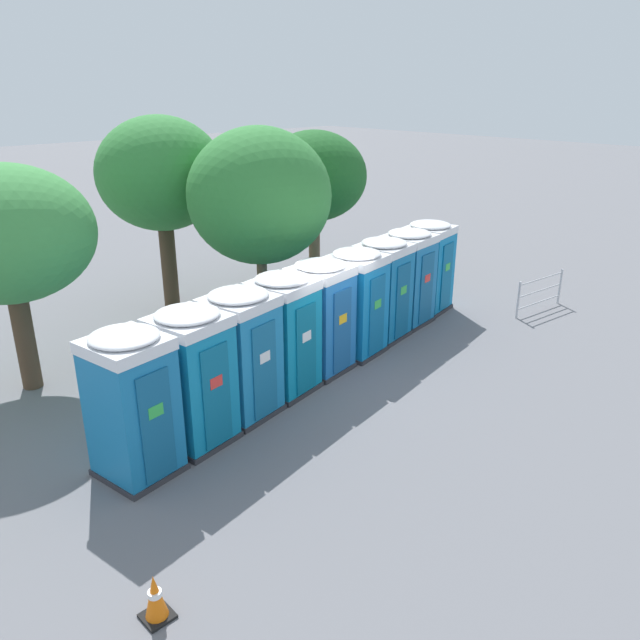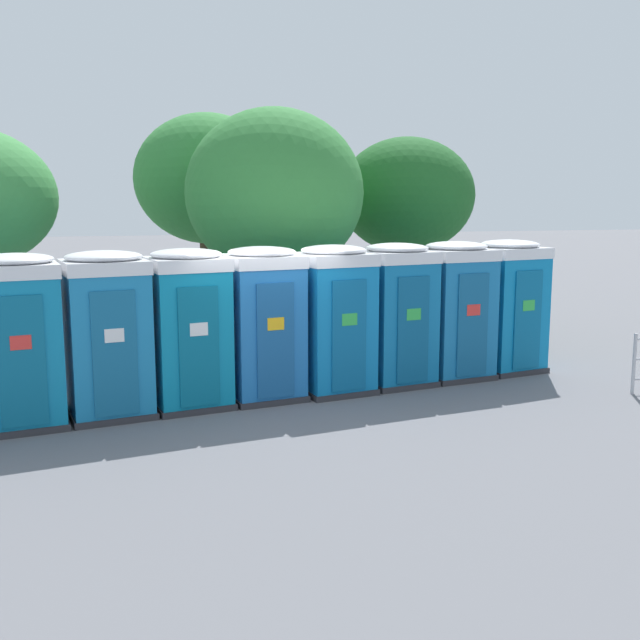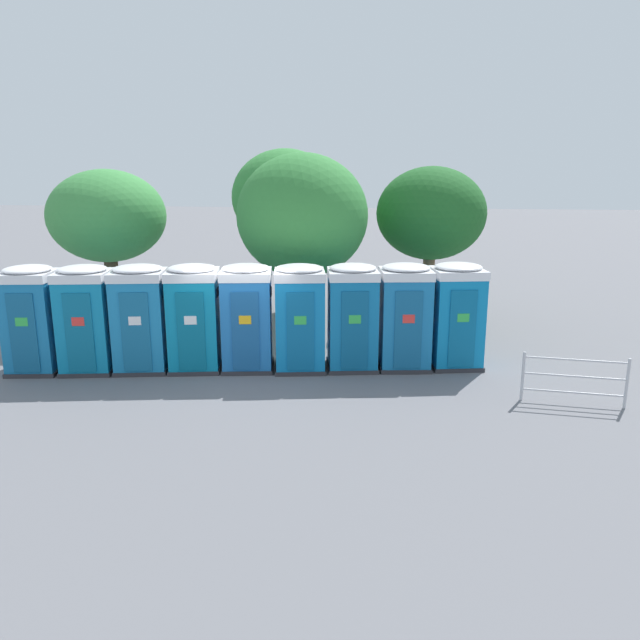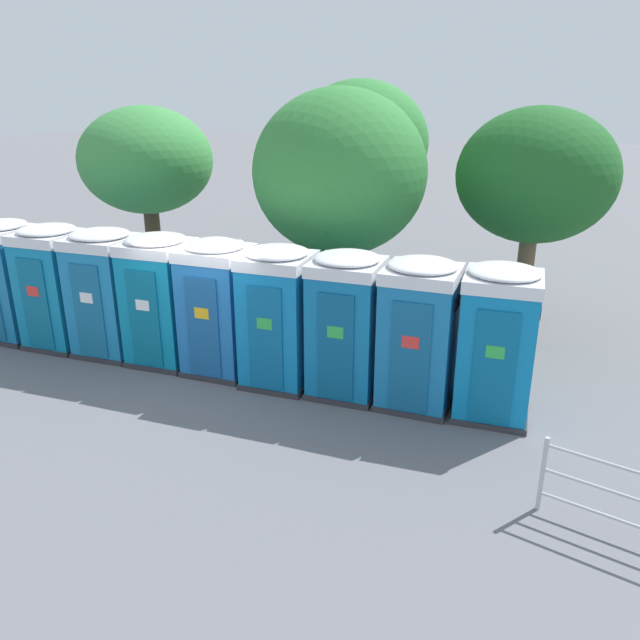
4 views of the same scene
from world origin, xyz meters
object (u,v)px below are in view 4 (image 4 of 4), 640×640
object	(u,v)px
portapotty_4	(218,307)
event_barrier	(629,500)
portapotty_5	(278,316)
portapotty_8	(497,342)
portapotty_1	(55,286)
street_tree_1	(360,144)
street_tree_2	(340,173)
portapotty_3	(161,299)
street_tree_3	(146,161)
street_tree_0	(536,177)
portapotty_0	(8,280)
portapotty_6	(346,324)
portapotty_7	(419,333)
portapotty_2	(106,292)

from	to	relation	value
portapotty_4	event_barrier	world-z (taller)	portapotty_4
portapotty_5	portapotty_8	world-z (taller)	same
portapotty_1	portapotty_4	bearing A→B (deg)	9.15
street_tree_1	street_tree_2	distance (m)	3.17
portapotty_3	street_tree_3	size ratio (longest dim) A/B	0.54
portapotty_8	street_tree_0	distance (m)	4.66
portapotty_3	street_tree_0	distance (m)	7.97
portapotty_8	street_tree_1	bearing A→B (deg)	133.43
portapotty_5	street_tree_3	world-z (taller)	street_tree_3
portapotty_4	street_tree_2	world-z (taller)	street_tree_2
street_tree_3	portapotty_3	bearing A→B (deg)	-45.52
portapotty_0	portapotty_6	distance (m)	7.53
portapotty_5	portapotty_6	distance (m)	1.26
street_tree_3	portapotty_0	bearing A→B (deg)	-89.11
portapotty_4	event_barrier	distance (m)	7.35
portapotty_6	event_barrier	bearing A→B (deg)	-21.89
portapotty_7	street_tree_2	bearing A→B (deg)	137.57
street_tree_3	street_tree_1	bearing A→B (deg)	26.37
portapotty_2	street_tree_0	bearing A→B (deg)	37.23
portapotty_6	street_tree_0	size ratio (longest dim) A/B	0.53
event_barrier	portapotty_3	bearing A→B (deg)	170.84
portapotty_7	street_tree_0	bearing A→B (deg)	79.98
portapotty_1	portapotty_8	xyz separation A→B (m)	(8.68, 1.38, -0.00)
portapotty_1	portapotty_8	bearing A→B (deg)	9.06
event_barrier	portapotty_7	bearing A→B (deg)	148.84
portapotty_4	street_tree_3	distance (m)	6.55
street_tree_0	event_barrier	xyz separation A→B (m)	(2.65, -6.46, -2.81)
street_tree_1	portapotty_5	bearing A→B (deg)	-77.37
portapotty_3	street_tree_2	world-z (taller)	street_tree_2
portapotty_2	portapotty_3	distance (m)	1.26
portapotty_7	street_tree_3	xyz separation A→B (m)	(-8.76, 3.14, 2.02)
street_tree_2	street_tree_3	xyz separation A→B (m)	(-5.92, 0.55, -0.12)
portapotty_1	portapotty_5	bearing A→B (deg)	8.06
portapotty_8	street_tree_1	xyz separation A→B (m)	(-5.05, 5.34, 2.47)
portapotty_0	portapotty_5	bearing A→B (deg)	8.03
event_barrier	portapotty_8	bearing A→B (deg)	133.37
portapotty_3	portapotty_8	bearing A→B (deg)	8.85
portapotty_1	street_tree_0	distance (m)	10.13
portapotty_4	portapotty_1	bearing A→B (deg)	-170.85
portapotty_2	portapotty_3	size ratio (longest dim) A/B	1.00
portapotty_4	street_tree_2	bearing A→B (deg)	74.11
street_tree_1	street_tree_2	bearing A→B (deg)	-71.80
street_tree_0	street_tree_3	distance (m)	9.62
street_tree_0	street_tree_1	xyz separation A→B (m)	(-4.60, 1.20, 0.38)
portapotty_4	portapotty_6	bearing A→B (deg)	7.75
portapotty_6	portapotty_7	size ratio (longest dim) A/B	1.00
street_tree_1	street_tree_2	xyz separation A→B (m)	(0.98, -3.00, -0.33)
street_tree_2	event_barrier	bearing A→B (deg)	-36.68
portapotty_8	event_barrier	bearing A→B (deg)	-46.63
street_tree_3	portapotty_1	bearing A→B (deg)	-72.93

